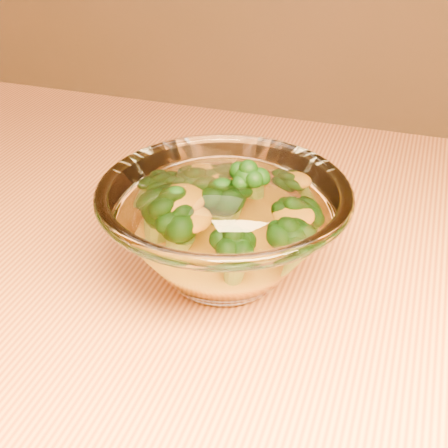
# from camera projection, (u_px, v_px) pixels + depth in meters

# --- Properties ---
(table) EXTENTS (1.20, 0.80, 0.75)m
(table) POSITION_uv_depth(u_px,v_px,m) (162.00, 399.00, 0.53)
(table) COLOR #BB7238
(table) RESTS_ON ground
(glass_bowl) EXTENTS (0.20, 0.20, 0.09)m
(glass_bowl) POSITION_uv_depth(u_px,v_px,m) (224.00, 229.00, 0.49)
(glass_bowl) COLOR white
(glass_bowl) RESTS_ON table
(cheese_sauce) EXTENTS (0.10, 0.10, 0.03)m
(cheese_sauce) POSITION_uv_depth(u_px,v_px,m) (224.00, 248.00, 0.50)
(cheese_sauce) COLOR orange
(cheese_sauce) RESTS_ON glass_bowl
(broccoli_heap) EXTENTS (0.15, 0.12, 0.07)m
(broccoli_heap) POSITION_uv_depth(u_px,v_px,m) (220.00, 213.00, 0.49)
(broccoli_heap) COLOR black
(broccoli_heap) RESTS_ON cheese_sauce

